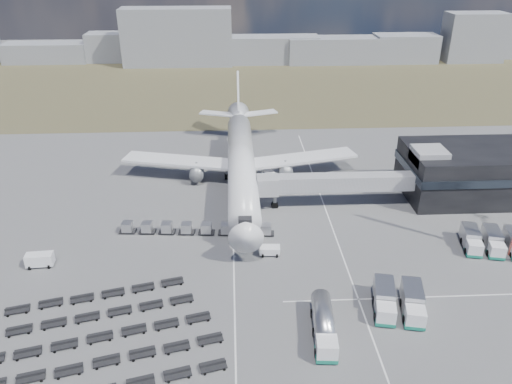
{
  "coord_description": "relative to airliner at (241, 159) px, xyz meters",
  "views": [
    {
      "loc": [
        -1.8,
        -64.73,
        46.62
      ],
      "look_at": [
        2.49,
        19.39,
        4.0
      ],
      "focal_mm": 35.0,
      "sensor_mm": 36.0,
      "label": 1
    }
  ],
  "objects": [
    {
      "name": "terminal",
      "position": [
        47.77,
        -8.41,
        -0.04
      ],
      "size": [
        30.4,
        16.4,
        11.0
      ],
      "color": "black",
      "rests_on": "ground"
    },
    {
      "name": "baggage_dollies",
      "position": [
        -19.56,
        -47.05,
        -4.9
      ],
      "size": [
        32.32,
        26.27,
        0.78
      ],
      "rotation": [
        0.0,
        0.0,
        0.25
      ],
      "color": "black",
      "rests_on": "ground"
    },
    {
      "name": "utility_van",
      "position": [
        -32.83,
        -29.57,
        -4.17
      ],
      "size": [
        4.34,
        2.21,
        2.25
      ],
      "primitive_type": "cube",
      "rotation": [
        0.0,
        0.0,
        0.07
      ],
      "color": "white",
      "rests_on": "ground"
    },
    {
      "name": "uld_row",
      "position": [
        -8.47,
        -20.95,
        -4.18
      ],
      "size": [
        27.56,
        4.09,
        1.86
      ],
      "rotation": [
        0.0,
        0.0,
        -0.08
      ],
      "color": "black",
      "rests_on": "ground"
    },
    {
      "name": "lane_markings",
      "position": [
        9.77,
        -29.38,
        -5.29
      ],
      "size": [
        47.12,
        110.0,
        0.01
      ],
      "color": "silver",
      "rests_on": "ground"
    },
    {
      "name": "service_trucks_near",
      "position": [
        20.85,
        -43.16,
        -3.57
      ],
      "size": [
        8.03,
        9.03,
        3.16
      ],
      "rotation": [
        0.0,
        0.0,
        -0.21
      ],
      "color": "white",
      "rests_on": "ground"
    },
    {
      "name": "pushback_tug",
      "position": [
        4.0,
        -28.17,
        -4.54
      ],
      "size": [
        3.46,
        2.08,
        1.5
      ],
      "primitive_type": "cube",
      "rotation": [
        0.0,
        0.0,
        -0.06
      ],
      "color": "white",
      "rests_on": "ground"
    },
    {
      "name": "ground",
      "position": [
        0.0,
        -32.38,
        -5.29
      ],
      "size": [
        420.0,
        420.0,
        0.0
      ],
      "primitive_type": "plane",
      "color": "#565659",
      "rests_on": "ground"
    },
    {
      "name": "skyline",
      "position": [
        -4.75,
        118.12,
        2.59
      ],
      "size": [
        299.77,
        22.78,
        22.66
      ],
      "color": "gray",
      "rests_on": "ground"
    },
    {
      "name": "fuel_tanker",
      "position": [
        9.61,
        -47.39,
        -3.54
      ],
      "size": [
        3.6,
        11.0,
        3.49
      ],
      "rotation": [
        0.0,
        0.0,
        -0.08
      ],
      "color": "white",
      "rests_on": "ground"
    },
    {
      "name": "service_trucks_far",
      "position": [
        41.52,
        -28.5,
        -3.72
      ],
      "size": [
        10.8,
        9.03,
        2.88
      ],
      "rotation": [
        0.0,
        0.0,
        -0.22
      ],
      "color": "white",
      "rests_on": "ground"
    },
    {
      "name": "airliner",
      "position": [
        0.0,
        0.0,
        0.0
      ],
      "size": [
        51.59,
        64.53,
        17.62
      ],
      "color": "white",
      "rests_on": "ground"
    },
    {
      "name": "catering_truck",
      "position": [
        6.18,
        -1.67,
        -4.02
      ],
      "size": [
        4.16,
        5.84,
        2.48
      ],
      "rotation": [
        0.0,
        0.0,
        0.4
      ],
      "color": "white",
      "rests_on": "ground"
    },
    {
      "name": "grass_strip",
      "position": [
        0.0,
        77.62,
        -5.29
      ],
      "size": [
        420.0,
        90.0,
        0.01
      ],
      "primitive_type": "cube",
      "color": "#444129",
      "rests_on": "ground"
    },
    {
      "name": "jet_bridge",
      "position": [
        15.9,
        -11.95,
        -0.24
      ],
      "size": [
        30.3,
        3.8,
        7.05
      ],
      "color": "#939399",
      "rests_on": "ground"
    }
  ]
}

